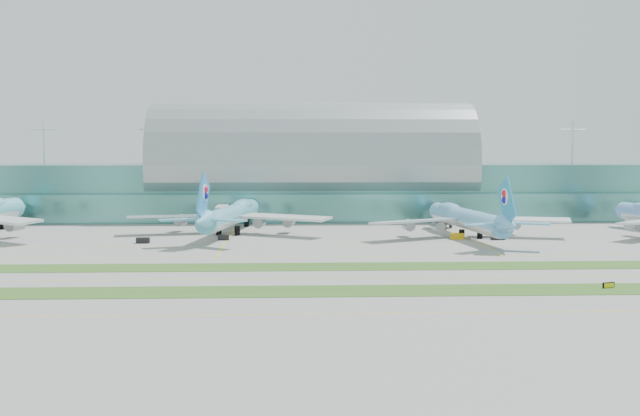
{
  "coord_description": "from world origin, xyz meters",
  "views": [
    {
      "loc": [
        -9.42,
        -173.46,
        26.54
      ],
      "look_at": [
        0.0,
        55.0,
        9.0
      ],
      "focal_mm": 45.0,
      "sensor_mm": 36.0,
      "label": 1
    }
  ],
  "objects_px": {
    "airliner_c": "(466,217)",
    "airliner_b": "(231,214)",
    "taxiway_sign_east": "(609,285)",
    "terminal": "(312,179)"
  },
  "relations": [
    {
      "from": "terminal",
      "to": "airliner_c",
      "type": "distance_m",
      "value": 83.03
    },
    {
      "from": "airliner_b",
      "to": "taxiway_sign_east",
      "type": "distance_m",
      "value": 124.69
    },
    {
      "from": "terminal",
      "to": "airliner_b",
      "type": "height_order",
      "value": "terminal"
    },
    {
      "from": "terminal",
      "to": "airliner_b",
      "type": "bearing_deg",
      "value": -114.5
    },
    {
      "from": "airliner_b",
      "to": "airliner_c",
      "type": "distance_m",
      "value": 70.71
    },
    {
      "from": "terminal",
      "to": "airliner_c",
      "type": "bearing_deg",
      "value": -58.54
    },
    {
      "from": "airliner_c",
      "to": "airliner_b",
      "type": "bearing_deg",
      "value": 163.26
    },
    {
      "from": "airliner_c",
      "to": "taxiway_sign_east",
      "type": "bearing_deg",
      "value": -91.52
    },
    {
      "from": "airliner_b",
      "to": "taxiway_sign_east",
      "type": "height_order",
      "value": "airliner_b"
    },
    {
      "from": "airliner_c",
      "to": "terminal",
      "type": "bearing_deg",
      "value": 114.72
    }
  ]
}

